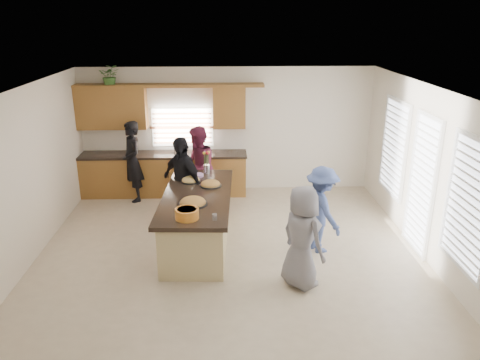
{
  "coord_description": "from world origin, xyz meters",
  "views": [
    {
      "loc": [
        -0.09,
        -7.33,
        3.85
      ],
      "look_at": [
        0.19,
        0.31,
        1.15
      ],
      "focal_mm": 35.0,
      "sensor_mm": 36.0,
      "label": 1
    }
  ],
  "objects_px": {
    "island": "(198,221)",
    "woman_left_mid": "(198,167)",
    "woman_left_front": "(182,182)",
    "salad_bowl": "(187,213)",
    "woman_right_back": "(321,210)",
    "woman_left_back": "(132,162)",
    "woman_right_front": "(302,237)"
  },
  "relations": [
    {
      "from": "woman_left_back",
      "to": "woman_right_front",
      "type": "relative_size",
      "value": 1.11
    },
    {
      "from": "island",
      "to": "woman_right_front",
      "type": "bearing_deg",
      "value": -38.12
    },
    {
      "from": "woman_left_front",
      "to": "woman_right_back",
      "type": "height_order",
      "value": "woman_left_front"
    },
    {
      "from": "salad_bowl",
      "to": "woman_left_mid",
      "type": "height_order",
      "value": "woman_left_mid"
    },
    {
      "from": "island",
      "to": "woman_right_back",
      "type": "distance_m",
      "value": 2.14
    },
    {
      "from": "island",
      "to": "woman_left_back",
      "type": "relative_size",
      "value": 1.57
    },
    {
      "from": "salad_bowl",
      "to": "woman_left_mid",
      "type": "relative_size",
      "value": 0.21
    },
    {
      "from": "woman_left_mid",
      "to": "woman_left_front",
      "type": "distance_m",
      "value": 1.01
    },
    {
      "from": "woman_right_back",
      "to": "woman_left_back",
      "type": "bearing_deg",
      "value": 34.29
    },
    {
      "from": "woman_left_front",
      "to": "salad_bowl",
      "type": "bearing_deg",
      "value": -36.89
    },
    {
      "from": "woman_right_back",
      "to": "woman_right_front",
      "type": "bearing_deg",
      "value": 133.88
    },
    {
      "from": "island",
      "to": "woman_left_back",
      "type": "height_order",
      "value": "woman_left_back"
    },
    {
      "from": "salad_bowl",
      "to": "woman_left_front",
      "type": "bearing_deg",
      "value": 97.07
    },
    {
      "from": "woman_right_back",
      "to": "woman_right_front",
      "type": "relative_size",
      "value": 0.95
    },
    {
      "from": "salad_bowl",
      "to": "woman_left_mid",
      "type": "bearing_deg",
      "value": 89.37
    },
    {
      "from": "woman_left_mid",
      "to": "woman_right_back",
      "type": "distance_m",
      "value": 3.01
    },
    {
      "from": "salad_bowl",
      "to": "woman_left_front",
      "type": "relative_size",
      "value": 0.21
    },
    {
      "from": "island",
      "to": "woman_right_front",
      "type": "xyz_separation_m",
      "value": [
        1.6,
        -1.38,
        0.34
      ]
    },
    {
      "from": "woman_right_back",
      "to": "woman_left_front",
      "type": "bearing_deg",
      "value": 44.01
    },
    {
      "from": "salad_bowl",
      "to": "woman_left_mid",
      "type": "distance_m",
      "value": 2.82
    },
    {
      "from": "salad_bowl",
      "to": "woman_right_back",
      "type": "bearing_deg",
      "value": 18.1
    },
    {
      "from": "salad_bowl",
      "to": "woman_left_back",
      "type": "xyz_separation_m",
      "value": [
        -1.4,
        3.19,
        -0.16
      ]
    },
    {
      "from": "woman_right_back",
      "to": "island",
      "type": "bearing_deg",
      "value": 60.96
    },
    {
      "from": "woman_left_mid",
      "to": "woman_right_back",
      "type": "xyz_separation_m",
      "value": [
        2.17,
        -2.09,
        -0.1
      ]
    },
    {
      "from": "woman_left_front",
      "to": "woman_left_mid",
      "type": "bearing_deg",
      "value": 121.15
    },
    {
      "from": "island",
      "to": "woman_left_mid",
      "type": "relative_size",
      "value": 1.61
    },
    {
      "from": "island",
      "to": "woman_left_mid",
      "type": "distance_m",
      "value": 1.85
    },
    {
      "from": "island",
      "to": "woman_right_front",
      "type": "distance_m",
      "value": 2.14
    },
    {
      "from": "woman_left_front",
      "to": "woman_left_back",
      "type": "bearing_deg",
      "value": 176.96
    },
    {
      "from": "island",
      "to": "woman_right_back",
      "type": "height_order",
      "value": "woman_right_back"
    },
    {
      "from": "island",
      "to": "salad_bowl",
      "type": "height_order",
      "value": "salad_bowl"
    },
    {
      "from": "woman_left_back",
      "to": "woman_right_front",
      "type": "distance_m",
      "value": 4.71
    }
  ]
}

